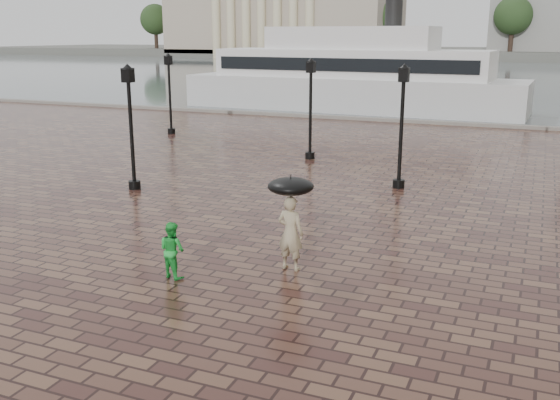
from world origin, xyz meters
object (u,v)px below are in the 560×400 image
street_lamps (316,109)px  child_pedestrian (172,250)px  adult_pedestrian (290,233)px  ferry_near (351,76)px

street_lamps → child_pedestrian: street_lamps is taller
adult_pedestrian → street_lamps: bearing=-66.7°
street_lamps → child_pedestrian: 14.70m
child_pedestrian → ferry_near: bearing=-64.2°
adult_pedestrian → child_pedestrian: (-2.37, -1.54, -0.25)m
street_lamps → adult_pedestrian: bearing=-72.9°
adult_pedestrian → ferry_near: (-8.22, 32.84, 1.59)m
street_lamps → child_pedestrian: (1.63, -14.52, -1.65)m
street_lamps → ferry_near: size_ratio=0.83×
child_pedestrian → ferry_near: (-5.86, 34.38, 1.84)m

